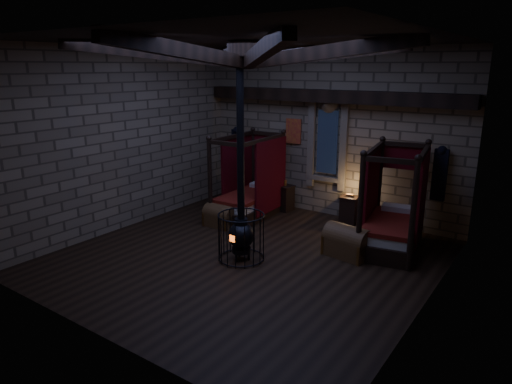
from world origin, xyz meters
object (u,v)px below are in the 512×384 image
Objects in this scene: trunk_left at (220,216)px; stove at (241,232)px; bed_right at (393,224)px; bed_left at (250,197)px; trunk_right at (347,242)px.

stove reaches higher than trunk_left.
bed_right is at bearing 53.60° from stove.
bed_left reaches higher than trunk_left.
bed_left is at bearing 129.39° from stove.
stove is at bearing -143.42° from bed_right.
trunk_left is at bearing 148.41° from stove.
trunk_left is 3.28m from trunk_right.
trunk_right is at bearing -19.42° from bed_left.
stove reaches higher than bed_left.
bed_left is 3.30m from trunk_right.
trunk_left is 0.19× the size of stove.
trunk_left is (-3.86, -1.06, -0.29)m from bed_right.
bed_right is 0.54× the size of stove.
trunk_right is at bearing 46.80° from stove.
trunk_right reaches higher than trunk_left.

